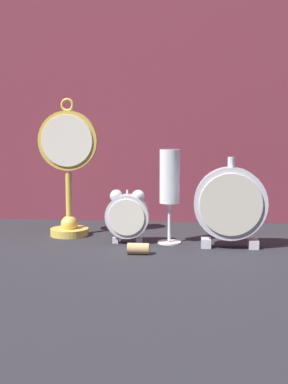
% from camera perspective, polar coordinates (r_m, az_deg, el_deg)
% --- Properties ---
extents(ground_plane, '(4.00, 4.00, 0.00)m').
position_cam_1_polar(ground_plane, '(1.08, -0.41, -6.19)').
color(ground_plane, '#232328').
extents(fabric_backdrop_drape, '(1.69, 0.01, 0.73)m').
position_cam_1_polar(fabric_backdrop_drape, '(1.38, 0.99, 11.99)').
color(fabric_backdrop_drape, brown).
rests_on(fabric_backdrop_drape, ground_plane).
extents(pocket_watch_on_stand, '(0.13, 0.09, 0.31)m').
position_cam_1_polar(pocket_watch_on_stand, '(1.20, -8.08, 2.27)').
color(pocket_watch_on_stand, gold).
rests_on(pocket_watch_on_stand, ground_plane).
extents(alarm_clock_twin_bell, '(0.09, 0.03, 0.11)m').
position_cam_1_polar(alarm_clock_twin_bell, '(1.12, -1.80, -2.35)').
color(alarm_clock_twin_bell, silver).
rests_on(alarm_clock_twin_bell, ground_plane).
extents(mantel_clock_silver, '(0.15, 0.04, 0.18)m').
position_cam_1_polar(mantel_clock_silver, '(1.09, 9.20, -1.30)').
color(mantel_clock_silver, silver).
rests_on(mantel_clock_silver, ground_plane).
extents(champagne_flute, '(0.05, 0.05, 0.20)m').
position_cam_1_polar(champagne_flute, '(1.12, 2.75, 0.98)').
color(champagne_flute, silver).
rests_on(champagne_flute, ground_plane).
extents(wine_cork, '(0.04, 0.02, 0.02)m').
position_cam_1_polar(wine_cork, '(1.04, -0.71, -6.06)').
color(wine_cork, tan).
rests_on(wine_cork, ground_plane).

